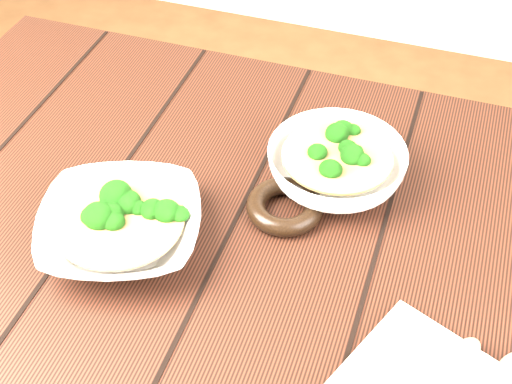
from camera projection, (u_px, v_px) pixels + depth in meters
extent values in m
cube|color=#3B1B10|center=(247.00, 238.00, 1.00)|extent=(1.20, 0.80, 0.04)
cube|color=#3B1B10|center=(73.00, 187.00, 1.62)|extent=(0.07, 0.07, 0.71)
imported|color=white|center=(121.00, 228.00, 0.95)|extent=(0.28, 0.28, 0.05)
cylinder|color=olive|center=(119.00, 220.00, 0.94)|extent=(0.17, 0.17, 0.00)
ellipsoid|color=#1C6516|center=(135.00, 217.00, 0.94)|extent=(0.03, 0.03, 0.03)
ellipsoid|color=#1C6516|center=(139.00, 202.00, 0.96)|extent=(0.03, 0.03, 0.03)
ellipsoid|color=#1C6516|center=(116.00, 191.00, 0.97)|extent=(0.03, 0.03, 0.03)
ellipsoid|color=#1C6516|center=(103.00, 210.00, 0.94)|extent=(0.03, 0.03, 0.03)
ellipsoid|color=#1C6516|center=(89.00, 226.00, 0.92)|extent=(0.03, 0.03, 0.03)
ellipsoid|color=#1C6516|center=(102.00, 247.00, 0.90)|extent=(0.03, 0.03, 0.03)
ellipsoid|color=#1C6516|center=(130.00, 230.00, 0.92)|extent=(0.03, 0.03, 0.03)
imported|color=white|center=(336.00, 167.00, 1.03)|extent=(0.23, 0.23, 0.06)
cylinder|color=olive|center=(337.00, 156.00, 1.02)|extent=(0.16, 0.16, 0.00)
ellipsoid|color=#1C6516|center=(352.00, 153.00, 1.01)|extent=(0.03, 0.03, 0.03)
ellipsoid|color=#1C6516|center=(348.00, 140.00, 1.03)|extent=(0.03, 0.03, 0.03)
ellipsoid|color=#1C6516|center=(320.00, 134.00, 1.04)|extent=(0.03, 0.03, 0.03)
ellipsoid|color=#1C6516|center=(321.00, 152.00, 1.01)|extent=(0.03, 0.03, 0.03)
ellipsoid|color=#1C6516|center=(325.00, 168.00, 0.99)|extent=(0.03, 0.03, 0.03)
ellipsoid|color=#1C6516|center=(358.00, 174.00, 0.98)|extent=(0.03, 0.03, 0.03)
torus|color=black|center=(285.00, 206.00, 1.00)|extent=(0.14, 0.14, 0.03)
ellipsoid|color=#B9B3A3|center=(465.00, 351.00, 0.83)|extent=(0.05, 0.06, 0.01)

